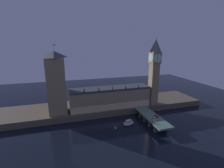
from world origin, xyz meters
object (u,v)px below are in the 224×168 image
victoria_tower (56,83)px  pedestrian_mid_walk (159,115)px  car_northbound_trail (153,119)px  boat_upstream (129,123)px  car_southbound_lead (156,116)px  street_lamp_mid (158,111)px  clock_tower (154,70)px  pedestrian_near_rail (152,121)px  street_lamp_near (155,120)px  pedestrian_far_rail (138,109)px

victoria_tower → pedestrian_mid_walk: size_ratio=35.70×
car_northbound_trail → boat_upstream: car_northbound_trail is taller
car_southbound_lead → pedestrian_mid_walk: bearing=17.6°
car_southbound_lead → street_lamp_mid: 5.23m
car_southbound_lead → victoria_tower: bearing=156.2°
boat_upstream → car_northbound_trail: bearing=-29.2°
victoria_tower → car_northbound_trail: victoria_tower is taller
clock_tower → boat_upstream: size_ratio=6.27×
pedestrian_near_rail → pedestrian_mid_walk: pedestrian_mid_walk is taller
car_northbound_trail → pedestrian_mid_walk: size_ratio=2.23×
car_southbound_lead → pedestrian_near_rail: (-8.87, -8.15, 0.14)m
street_lamp_mid → boat_upstream: bearing=173.5°
pedestrian_mid_walk → street_lamp_mid: bearing=76.2°
victoria_tower → car_southbound_lead: 96.58m
car_southbound_lead → car_northbound_trail: bearing=-142.2°
street_lamp_near → street_lamp_mid: size_ratio=1.12×
car_southbound_lead → pedestrian_mid_walk: pedestrian_mid_walk is taller
victoria_tower → pedestrian_near_rail: victoria_tower is taller
street_lamp_near → victoria_tower: bearing=146.7°
clock_tower → pedestrian_near_rail: bearing=-120.0°
pedestrian_far_rail → boat_upstream: bearing=-140.6°
victoria_tower → car_northbound_trail: bearing=-28.0°
victoria_tower → street_lamp_near: victoria_tower is taller
pedestrian_mid_walk → boat_upstream: (-27.41, 4.82, -6.17)m
victoria_tower → boat_upstream: 75.92m
car_northbound_trail → clock_tower: bearing=61.0°
clock_tower → pedestrian_near_rail: 59.93m
clock_tower → pedestrian_far_rail: bearing=-148.5°
car_southbound_lead → pedestrian_near_rail: pedestrian_near_rail is taller
car_northbound_trail → pedestrian_near_rail: 4.63m
street_lamp_near → pedestrian_mid_walk: bearing=46.9°
car_southbound_lead → pedestrian_far_rail: pedestrian_far_rail is taller
victoria_tower → car_southbound_lead: (84.56, -37.27, -28.10)m
pedestrian_near_rail → street_lamp_near: bearing=-95.7°
clock_tower → victoria_tower: size_ratio=1.10×
car_northbound_trail → street_lamp_mid: (9.27, 7.16, 3.08)m
pedestrian_mid_walk → car_northbound_trail: bearing=-148.1°
car_northbound_trail → pedestrian_far_rail: size_ratio=2.55×
car_southbound_lead → street_lamp_mid: (3.36, 2.57, 3.07)m
pedestrian_far_rail → street_lamp_near: size_ratio=0.23×
pedestrian_far_rail → street_lamp_near: 30.91m
car_southbound_lead → pedestrian_near_rail: 12.05m
street_lamp_near → boat_upstream: (-15.18, 17.91, -9.43)m
victoria_tower → car_southbound_lead: victoria_tower is taller
pedestrian_far_rail → car_northbound_trail: bearing=-82.7°
victoria_tower → boat_upstream: victoria_tower is taller
car_southbound_lead → pedestrian_mid_walk: size_ratio=2.62×
pedestrian_far_rail → street_lamp_mid: 20.36m
clock_tower → car_southbound_lead: (-15.05, -33.23, -36.29)m
pedestrian_mid_walk → boat_upstream: pedestrian_mid_walk is taller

